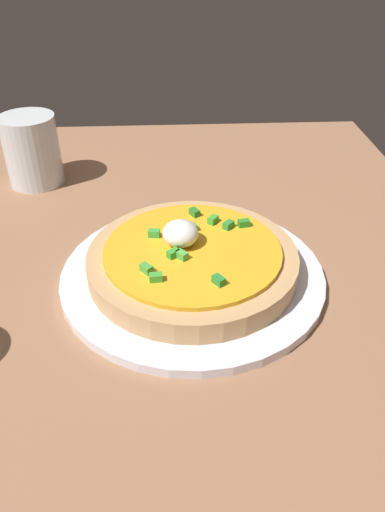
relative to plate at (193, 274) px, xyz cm
name	(u,v)px	position (x,y,z in cm)	size (l,w,h in cm)	color
dining_table	(97,294)	(-0.79, 10.73, -1.77)	(98.19, 89.78, 2.45)	#946749
plate	(193,274)	(0.00, 0.00, 0.00)	(29.27, 29.27, 1.09)	white
pizza	(192,259)	(0.03, 0.03, 2.07)	(23.07, 23.07, 5.75)	tan
cup_near	(33,154)	(25.25, 22.30, 3.96)	(8.05, 8.05, 10.21)	silver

